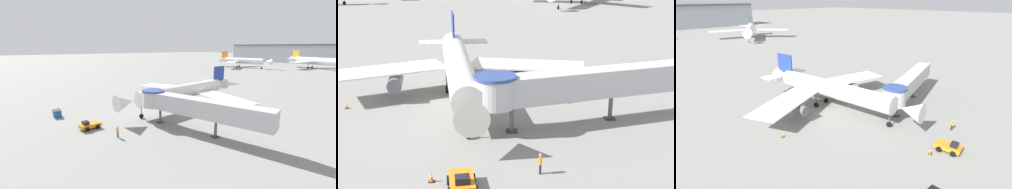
{
  "view_description": "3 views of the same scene",
  "coord_description": "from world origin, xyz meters",
  "views": [
    {
      "loc": [
        37.76,
        -31.51,
        13.6
      ],
      "look_at": [
        1.82,
        -3.87,
        3.91
      ],
      "focal_mm": 24.0,
      "sensor_mm": 36.0,
      "label": 1
    },
    {
      "loc": [
        2.39,
        -51.46,
        17.34
      ],
      "look_at": [
        5.76,
        -3.4,
        2.12
      ],
      "focal_mm": 50.0,
      "sensor_mm": 36.0,
      "label": 2
    },
    {
      "loc": [
        -30.63,
        -31.03,
        19.49
      ],
      "look_at": [
        0.83,
        -1.04,
        3.44
      ],
      "focal_mm": 28.0,
      "sensor_mm": 36.0,
      "label": 3
    }
  ],
  "objects": [
    {
      "name": "main_airplane",
      "position": [
        0.56,
        2.44,
        3.67
      ],
      "size": [
        32.2,
        33.07,
        8.62
      ],
      "rotation": [
        0.0,
        0.0,
        0.09
      ],
      "color": "white",
      "rests_on": "ground_plane"
    },
    {
      "name": "traffic_cone_starboard_wing",
      "position": [
        13.42,
        -0.45,
        0.34
      ],
      "size": [
        0.43,
        0.43,
        0.71
      ],
      "color": "black",
      "rests_on": "ground_plane"
    },
    {
      "name": "traffic_cone_near_nose",
      "position": [
        -1.09,
        -18.69,
        0.37
      ],
      "size": [
        0.47,
        0.47,
        0.78
      ],
      "color": "black",
      "rests_on": "ground_plane"
    },
    {
      "name": "pushback_tug_orange",
      "position": [
        1.3,
        -20.14,
        0.69
      ],
      "size": [
        2.41,
        3.51,
        1.49
      ],
      "rotation": [
        0.0,
        0.0,
        0.1
      ],
      "color": "orange",
      "rests_on": "ground_plane"
    },
    {
      "name": "traffic_cone_port_wing",
      "position": [
        -12.03,
        -0.67,
        0.34
      ],
      "size": [
        0.43,
        0.43,
        0.72
      ],
      "color": "black",
      "rests_on": "ground_plane"
    },
    {
      "name": "ground_plane",
      "position": [
        0.0,
        0.0,
        0.0
      ],
      "size": [
        800.0,
        800.0,
        0.0
      ],
      "primitive_type": "plane",
      "color": "gray"
    },
    {
      "name": "ground_crew_marshaller",
      "position": [
        7.48,
        -17.94,
        1.03
      ],
      "size": [
        0.32,
        0.39,
        1.78
      ],
      "rotation": [
        0.0,
        0.0,
        4.27
      ],
      "color": "#1E2338",
      "rests_on": "ground_plane"
    },
    {
      "name": "jet_bridge",
      "position": [
        12.09,
        -7.2,
        4.19
      ],
      "size": [
        22.8,
        8.64,
        5.87
      ],
      "rotation": [
        0.0,
        0.0,
        0.26
      ],
      "color": "#B7B7BC",
      "rests_on": "ground_plane"
    }
  ]
}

